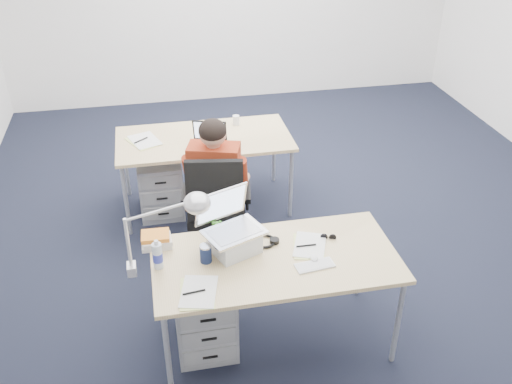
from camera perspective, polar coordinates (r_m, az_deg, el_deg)
The scene contains 24 objects.
floor at distance 5.18m, azimuth 4.47°, elevation -4.57°, with size 7.00×7.00×0.00m, color black.
room at distance 4.41m, azimuth 5.39°, elevation 13.85°, with size 6.02×7.02×2.80m.
desk_near at distance 3.76m, azimuth 1.95°, elevation -7.14°, with size 1.60×0.80×0.73m.
desk_far at distance 5.31m, azimuth -5.21°, elevation 4.98°, with size 1.60×0.80×0.73m.
office_chair at distance 4.73m, azimuth -3.85°, elevation -3.93°, with size 0.77×0.77×1.06m.
seated_person at distance 4.70m, azimuth -3.82°, elevation 0.71°, with size 0.53×0.76×1.28m.
drawer_pedestal_near at distance 4.02m, azimuth -5.19°, elevation -11.91°, with size 0.40×0.50×0.55m, color #A6A8AB.
drawer_pedestal_far at distance 5.48m, azimuth -9.53°, elevation 0.68°, with size 0.40×0.50×0.55m, color #A6A8AB.
silver_laptop at distance 3.68m, azimuth -2.21°, elevation -3.36°, with size 0.38×0.30×0.40m, color silver, non-canonical shape.
wireless_keyboard at distance 3.68m, azimuth 5.89°, elevation -7.31°, with size 0.25×0.10×0.01m, color white.
computer_mouse at distance 3.72m, azimuth 5.80°, elevation -6.56°, with size 0.05×0.08×0.03m, color white.
headphones at distance 3.85m, azimuth 0.81°, elevation -4.87°, with size 0.21×0.16×0.03m, color black, non-canonical shape.
can_koozie at distance 3.68m, azimuth -5.05°, elevation -6.14°, with size 0.08×0.08×0.13m, color #162145.
water_bottle at distance 3.64m, azimuth -9.83°, elevation -6.14°, with size 0.06×0.06×0.21m, color silver.
bear_figurine at distance 3.84m, azimuth -3.90°, elevation -3.94°, with size 0.09×0.07×0.17m, color #266D1D, non-canonical shape.
book_stack at distance 3.87m, azimuth -9.94°, elevation -4.73°, with size 0.20×0.15×0.09m, color silver.
cordless_phone at distance 3.67m, azimuth -9.80°, elevation -6.40°, with size 0.04×0.02×0.14m, color black.
papers_left at distance 3.47m, azimuth -5.88°, elevation -10.02°, with size 0.21×0.30×0.01m, color #DFE987.
papers_right at distance 3.84m, azimuth 5.31°, elevation -5.44°, with size 0.20×0.29×0.01m, color #DFE987.
sunglasses at distance 3.92m, azimuth 7.24°, elevation -4.50°, with size 0.11×0.05×0.03m, color black, non-canonical shape.
desk_lamp at distance 3.52m, azimuth -10.06°, elevation -4.16°, with size 0.49×0.18×0.55m, color silver, non-canonical shape.
dark_laptop at distance 5.08m, azimuth -4.87°, elevation 5.67°, with size 0.31×0.30×0.22m, color black, non-canonical shape.
far_cup at distance 5.52m, azimuth -2.01°, elevation 7.20°, with size 0.06×0.06×0.09m, color white.
far_papers at distance 5.29m, azimuth -11.19°, elevation 5.00°, with size 0.23×0.32×0.01m, color white.
Camera 1 is at (-1.22, -4.03, 3.01)m, focal length 40.00 mm.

